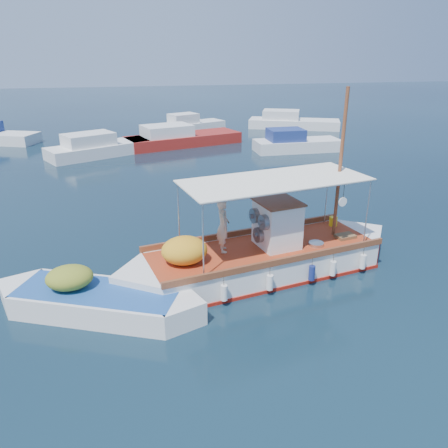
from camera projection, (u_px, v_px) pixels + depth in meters
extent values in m
plane|color=black|center=(253.00, 262.00, 14.93)|extent=(160.00, 160.00, 0.00)
cube|color=white|center=(262.00, 263.00, 14.10)|extent=(7.60, 3.74, 1.07)
cube|color=white|center=(152.00, 285.00, 12.75)|extent=(2.39, 2.39, 1.07)
cube|color=white|center=(353.00, 244.00, 15.44)|extent=(2.39, 2.39, 1.07)
cube|color=maroon|center=(262.00, 272.00, 14.22)|extent=(7.71, 3.83, 0.17)
cube|color=#A23619|center=(263.00, 249.00, 13.91)|extent=(7.57, 3.55, 0.06)
cube|color=brown|center=(246.00, 232.00, 14.91)|extent=(7.27, 1.47, 0.19)
cube|color=brown|center=(283.00, 261.00, 12.82)|extent=(7.27, 1.47, 0.19)
cube|color=white|center=(277.00, 225.00, 13.81)|extent=(1.38, 1.46, 1.46)
cube|color=brown|center=(278.00, 202.00, 13.53)|extent=(1.49, 1.57, 0.06)
cylinder|color=slate|center=(265.00, 222.00, 13.20)|extent=(0.30, 0.52, 0.49)
cylinder|color=slate|center=(255.00, 216.00, 13.73)|extent=(0.30, 0.52, 0.49)
cylinder|color=slate|center=(259.00, 235.00, 13.67)|extent=(0.30, 0.52, 0.49)
cylinder|color=brown|center=(340.00, 165.00, 14.00)|extent=(0.14, 0.14, 4.85)
cylinder|color=brown|center=(319.00, 180.00, 13.86)|extent=(1.73, 0.40, 0.08)
cylinder|color=silver|center=(179.00, 216.00, 13.51)|extent=(0.05, 0.05, 2.18)
cylinder|color=silver|center=(203.00, 242.00, 11.69)|extent=(0.05, 0.05, 2.18)
cylinder|color=silver|center=(327.00, 194.00, 15.55)|extent=(0.05, 0.05, 2.18)
cylinder|color=silver|center=(367.00, 213.00, 13.73)|extent=(0.05, 0.05, 2.18)
cube|color=white|center=(275.00, 180.00, 13.21)|extent=(6.06, 3.36, 0.04)
ellipsoid|color=gold|center=(184.00, 250.00, 12.78)|extent=(1.55, 1.39, 0.82)
cube|color=yellow|center=(289.00, 230.00, 14.75)|extent=(0.27, 0.22, 0.39)
cylinder|color=yellow|center=(333.00, 221.00, 15.60)|extent=(0.34, 0.34, 0.33)
cube|color=brown|center=(345.00, 236.00, 14.62)|extent=(0.70, 0.55, 0.12)
cylinder|color=#B2B2B2|center=(316.00, 244.00, 14.03)|extent=(0.57, 0.57, 0.12)
cylinder|color=white|center=(343.00, 202.00, 13.23)|extent=(0.29, 0.08, 0.29)
cylinder|color=white|center=(224.00, 293.00, 12.19)|extent=(0.23, 0.23, 0.47)
cylinder|color=navy|center=(312.00, 273.00, 13.26)|extent=(0.23, 0.23, 0.47)
cylinder|color=white|center=(363.00, 262.00, 13.98)|extent=(0.23, 0.23, 0.47)
imported|color=beige|center=(223.00, 226.00, 13.38)|extent=(0.45, 0.65, 1.68)
cube|color=white|center=(99.00, 304.00, 11.99)|extent=(4.75, 3.40, 0.87)
cube|color=white|center=(27.00, 296.00, 12.40)|extent=(1.58, 1.58, 0.87)
cube|color=white|center=(176.00, 313.00, 11.58)|extent=(1.58, 1.58, 0.87)
cube|color=#204E96|center=(97.00, 291.00, 11.83)|extent=(4.67, 3.22, 0.05)
ellipsoid|color=olive|center=(69.00, 278.00, 11.85)|extent=(1.58, 1.47, 0.64)
cube|color=silver|center=(106.00, 150.00, 30.15)|extent=(8.13, 5.71, 1.00)
cube|color=silver|center=(89.00, 139.00, 29.12)|extent=(3.74, 3.25, 0.80)
cube|color=maroon|center=(184.00, 141.00, 33.23)|extent=(9.13, 5.16, 1.00)
cube|color=silver|center=(167.00, 131.00, 32.30)|extent=(4.01, 3.27, 0.80)
cube|color=silver|center=(297.00, 147.00, 31.25)|extent=(6.13, 2.24, 1.00)
cube|color=navy|center=(286.00, 135.00, 30.74)|extent=(2.46, 1.89, 0.80)
cube|color=silver|center=(294.00, 125.00, 40.41)|extent=(8.52, 5.61, 1.00)
cube|color=silver|center=(281.00, 115.00, 40.29)|extent=(3.87, 3.32, 0.80)
cube|color=silver|center=(192.00, 128.00, 38.88)|extent=(6.20, 4.15, 1.00)
cube|color=silver|center=(183.00, 118.00, 38.07)|extent=(2.83, 2.49, 0.80)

